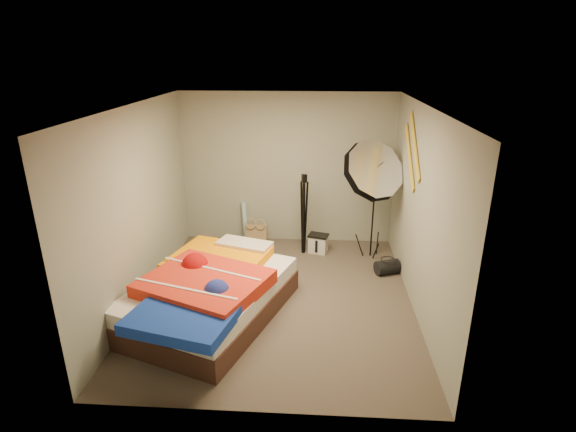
# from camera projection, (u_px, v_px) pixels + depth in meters

# --- Properties ---
(floor) EXTENTS (4.00, 4.00, 0.00)m
(floor) POSITION_uv_depth(u_px,v_px,m) (278.00, 298.00, 5.97)
(floor) COLOR brown
(floor) RESTS_ON ground
(ceiling) EXTENTS (4.00, 4.00, 0.00)m
(ceiling) POSITION_uv_depth(u_px,v_px,m) (276.00, 106.00, 5.10)
(ceiling) COLOR silver
(ceiling) RESTS_ON wall_back
(wall_back) EXTENTS (3.50, 0.00, 3.50)m
(wall_back) POSITION_uv_depth(u_px,v_px,m) (287.00, 169.00, 7.40)
(wall_back) COLOR gray
(wall_back) RESTS_ON floor
(wall_front) EXTENTS (3.50, 0.00, 3.50)m
(wall_front) POSITION_uv_depth(u_px,v_px,m) (256.00, 292.00, 3.66)
(wall_front) COLOR gray
(wall_front) RESTS_ON floor
(wall_left) EXTENTS (0.00, 4.00, 4.00)m
(wall_left) POSITION_uv_depth(u_px,v_px,m) (138.00, 207.00, 5.64)
(wall_left) COLOR gray
(wall_left) RESTS_ON floor
(wall_right) EXTENTS (0.00, 4.00, 4.00)m
(wall_right) POSITION_uv_depth(u_px,v_px,m) (421.00, 213.00, 5.43)
(wall_right) COLOR gray
(wall_right) RESTS_ON floor
(tote_bag) EXTENTS (0.36, 0.17, 0.37)m
(tote_bag) POSITION_uv_depth(u_px,v_px,m) (256.00, 235.00, 7.55)
(tote_bag) COLOR tan
(tote_bag) RESTS_ON floor
(wrapping_roll) EXTENTS (0.15, 0.21, 0.68)m
(wrapping_roll) POSITION_uv_depth(u_px,v_px,m) (245.00, 222.00, 7.67)
(wrapping_roll) COLOR #569DBE
(wrapping_roll) RESTS_ON floor
(camera_case) EXTENTS (0.33, 0.27, 0.29)m
(camera_case) POSITION_uv_depth(u_px,v_px,m) (318.00, 244.00, 7.28)
(camera_case) COLOR beige
(camera_case) RESTS_ON floor
(duffel_bag) EXTENTS (0.40, 0.32, 0.21)m
(duffel_bag) POSITION_uv_depth(u_px,v_px,m) (387.00, 267.00, 6.59)
(duffel_bag) COLOR black
(duffel_bag) RESTS_ON floor
(wall_stripe_upper) EXTENTS (0.02, 0.91, 0.78)m
(wall_stripe_upper) POSITION_uv_depth(u_px,v_px,m) (415.00, 146.00, 5.75)
(wall_stripe_upper) COLOR gold
(wall_stripe_upper) RESTS_ON wall_right
(wall_stripe_lower) EXTENTS (0.02, 0.91, 0.78)m
(wall_stripe_lower) POSITION_uv_depth(u_px,v_px,m) (410.00, 157.00, 6.05)
(wall_stripe_lower) COLOR gold
(wall_stripe_lower) RESTS_ON wall_right
(bed) EXTENTS (2.12, 2.61, 0.62)m
(bed) POSITION_uv_depth(u_px,v_px,m) (210.00, 293.00, 5.48)
(bed) COLOR #492A22
(bed) RESTS_ON floor
(photo_umbrella) EXTENTS (0.98, 1.04, 1.99)m
(photo_umbrella) POSITION_uv_depth(u_px,v_px,m) (371.00, 172.00, 6.56)
(photo_umbrella) COLOR black
(photo_umbrella) RESTS_ON floor
(camera_tripod) EXTENTS (0.09, 0.09, 1.32)m
(camera_tripod) POSITION_uv_depth(u_px,v_px,m) (304.00, 209.00, 7.05)
(camera_tripod) COLOR black
(camera_tripod) RESTS_ON floor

